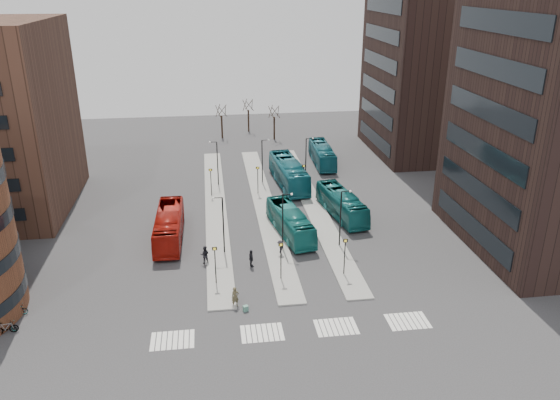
{
  "coord_description": "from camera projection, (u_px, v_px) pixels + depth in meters",
  "views": [
    {
      "loc": [
        -4.44,
        -31.95,
        25.95
      ],
      "look_at": [
        2.52,
        19.42,
        5.0
      ],
      "focal_mm": 35.0,
      "sensor_mm": 36.0,
      "label": 1
    }
  ],
  "objects": [
    {
      "name": "teal_bus_b",
      "position": [
        289.0,
        173.0,
        73.69
      ],
      "size": [
        4.02,
        12.8,
        3.51
      ],
      "primitive_type": "imported",
      "rotation": [
        0.0,
        0.0,
        0.09
      ],
      "color": "#166471",
      "rests_on": "ground"
    },
    {
      "name": "teal_bus_d",
      "position": [
        322.0,
        154.0,
        82.25
      ],
      "size": [
        2.86,
        10.91,
        3.02
      ],
      "primitive_type": "imported",
      "rotation": [
        0.0,
        0.0,
        -0.03
      ],
      "color": "#155E6C",
      "rests_on": "ground"
    },
    {
      "name": "sign_poles",
      "position": [
        267.0,
        210.0,
        60.06
      ],
      "size": [
        12.45,
        22.12,
        3.65
      ],
      "color": "black",
      "rests_on": "ground"
    },
    {
      "name": "tower_far",
      "position": [
        443.0,
        57.0,
        83.93
      ],
      "size": [
        20.12,
        20.0,
        30.0
      ],
      "color": "black",
      "rests_on": "ground"
    },
    {
      "name": "ground",
      "position": [
        282.0,
        364.0,
        39.63
      ],
      "size": [
        160.0,
        160.0,
        0.0
      ],
      "primitive_type": "plane",
      "color": "#2D2D2F",
      "rests_on": "ground"
    },
    {
      "name": "commuter_b",
      "position": [
        251.0,
        258.0,
        52.81
      ],
      "size": [
        0.64,
        1.12,
        1.8
      ],
      "primitive_type": "imported",
      "rotation": [
        0.0,
        0.0,
        1.77
      ],
      "color": "black",
      "rests_on": "ground"
    },
    {
      "name": "commuter_c",
      "position": [
        280.0,
        248.0,
        55.08
      ],
      "size": [
        0.73,
        1.12,
        1.63
      ],
      "primitive_type": "imported",
      "rotation": [
        0.0,
        0.0,
        4.59
      ],
      "color": "black",
      "rests_on": "ground"
    },
    {
      "name": "bicycle_mid",
      "position": [
        6.0,
        328.0,
        42.87
      ],
      "size": [
        1.88,
        0.92,
        1.09
      ],
      "primitive_type": "imported",
      "rotation": [
        0.0,
        0.0,
        1.81
      ],
      "color": "gray",
      "rests_on": "ground"
    },
    {
      "name": "commuter_a",
      "position": [
        205.0,
        255.0,
        53.49
      ],
      "size": [
        0.93,
        0.75,
        1.84
      ],
      "primitive_type": "imported",
      "rotation": [
        0.0,
        0.0,
        3.09
      ],
      "color": "black",
      "rests_on": "ground"
    },
    {
      "name": "island_left",
      "position": [
        216.0,
        208.0,
        66.67
      ],
      "size": [
        2.5,
        45.0,
        0.15
      ],
      "primitive_type": "cube",
      "color": "gray",
      "rests_on": "ground"
    },
    {
      "name": "lamp_posts",
      "position": [
        271.0,
        184.0,
        64.34
      ],
      "size": [
        14.04,
        20.24,
        6.12
      ],
      "color": "black",
      "rests_on": "ground"
    },
    {
      "name": "teal_bus_c",
      "position": [
        341.0,
        204.0,
        64.14
      ],
      "size": [
        4.17,
        11.06,
        3.01
      ],
      "primitive_type": "imported",
      "rotation": [
        0.0,
        0.0,
        0.16
      ],
      "color": "#12595A",
      "rests_on": "ground"
    },
    {
      "name": "suitcase",
      "position": [
        246.0,
        308.0,
        45.94
      ],
      "size": [
        0.5,
        0.45,
        0.51
      ],
      "primitive_type": "cube",
      "rotation": [
        0.0,
        0.0,
        0.39
      ],
      "color": "#1C3E9B",
      "rests_on": "ground"
    },
    {
      "name": "island_right",
      "position": [
        312.0,
        203.0,
        68.16
      ],
      "size": [
        2.5,
        45.0,
        0.15
      ],
      "primitive_type": "cube",
      "color": "gray",
      "rests_on": "ground"
    },
    {
      "name": "crosswalk_stripes",
      "position": [
        296.0,
        330.0,
        43.52
      ],
      "size": [
        22.35,
        2.4,
        0.01
      ],
      "color": "silver",
      "rests_on": "ground"
    },
    {
      "name": "traveller",
      "position": [
        235.0,
        297.0,
        46.41
      ],
      "size": [
        0.74,
        0.57,
        1.79
      ],
      "primitive_type": "imported",
      "rotation": [
        0.0,
        0.0,
        0.24
      ],
      "color": "brown",
      "rests_on": "ground"
    },
    {
      "name": "bicycle_far",
      "position": [
        17.0,
        310.0,
        45.35
      ],
      "size": [
        1.79,
        0.67,
        0.93
      ],
      "primitive_type": "imported",
      "rotation": [
        0.0,
        0.0,
        1.6
      ],
      "color": "gray",
      "rests_on": "ground"
    },
    {
      "name": "teal_bus_a",
      "position": [
        290.0,
        222.0,
        59.42
      ],
      "size": [
        4.23,
        10.78,
        2.93
      ],
      "primitive_type": "imported",
      "rotation": [
        0.0,
        0.0,
        0.17
      ],
      "color": "#146864",
      "rests_on": "ground"
    },
    {
      "name": "island_mid",
      "position": [
        264.0,
        205.0,
        67.41
      ],
      "size": [
        2.5,
        45.0,
        0.15
      ],
      "primitive_type": "cube",
      "color": "gray",
      "rests_on": "ground"
    },
    {
      "name": "red_bus",
      "position": [
        169.0,
        226.0,
        58.27
      ],
      "size": [
        2.78,
        11.32,
        3.14
      ],
      "primitive_type": "imported",
      "rotation": [
        0.0,
        0.0,
        -0.01
      ],
      "color": "#A0140C",
      "rests_on": "ground"
    },
    {
      "name": "bicycle_near",
      "position": [
        8.0,
        326.0,
        43.39
      ],
      "size": [
        1.66,
        1.16,
        0.83
      ],
      "primitive_type": "imported",
      "rotation": [
        0.0,
        0.0,
        1.14
      ],
      "color": "gray",
      "rests_on": "ground"
    },
    {
      "name": "bare_trees",
      "position": [
        248.0,
        121.0,
        96.52
      ],
      "size": [
        10.97,
        8.14,
        5.9
      ],
      "color": "black",
      "rests_on": "ground"
    }
  ]
}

